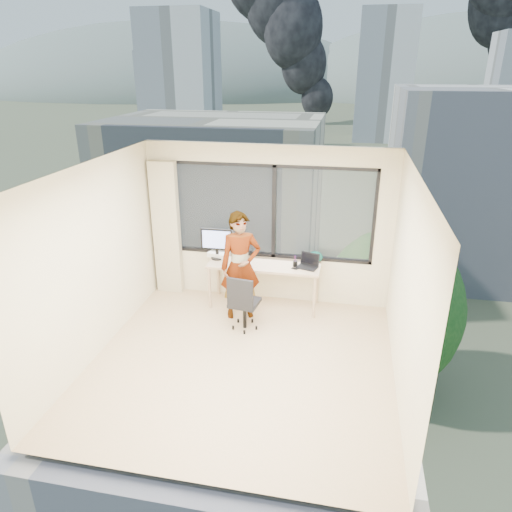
% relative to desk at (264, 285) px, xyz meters
% --- Properties ---
extents(floor, '(4.00, 4.00, 0.01)m').
position_rel_desk_xyz_m(floor, '(0.00, -1.66, -0.38)').
color(floor, tan).
rests_on(floor, ground).
extents(ceiling, '(4.00, 4.00, 0.01)m').
position_rel_desk_xyz_m(ceiling, '(0.00, -1.66, 2.23)').
color(ceiling, white).
rests_on(ceiling, ground).
extents(wall_front, '(4.00, 0.01, 2.60)m').
position_rel_desk_xyz_m(wall_front, '(0.00, -3.66, 0.93)').
color(wall_front, beige).
rests_on(wall_front, ground).
extents(wall_left, '(0.01, 4.00, 2.60)m').
position_rel_desk_xyz_m(wall_left, '(-2.00, -1.66, 0.93)').
color(wall_left, beige).
rests_on(wall_left, ground).
extents(wall_right, '(0.01, 4.00, 2.60)m').
position_rel_desk_xyz_m(wall_right, '(2.00, -1.66, 0.93)').
color(wall_right, beige).
rests_on(wall_right, ground).
extents(window_wall, '(3.30, 0.16, 1.55)m').
position_rel_desk_xyz_m(window_wall, '(0.05, 0.34, 1.15)').
color(window_wall, black).
rests_on(window_wall, ground).
extents(curtain, '(0.45, 0.14, 2.30)m').
position_rel_desk_xyz_m(curtain, '(-1.72, 0.22, 0.77)').
color(curtain, beige).
rests_on(curtain, floor).
extents(desk, '(1.80, 0.60, 0.75)m').
position_rel_desk_xyz_m(desk, '(0.00, 0.00, 0.00)').
color(desk, tan).
rests_on(desk, floor).
extents(chair, '(0.52, 0.52, 0.91)m').
position_rel_desk_xyz_m(chair, '(-0.15, -0.77, 0.08)').
color(chair, black).
rests_on(chair, floor).
extents(person, '(0.73, 0.60, 1.71)m').
position_rel_desk_xyz_m(person, '(-0.30, -0.40, 0.48)').
color(person, '#2D2D33').
rests_on(person, floor).
extents(monitor, '(0.53, 0.12, 0.52)m').
position_rel_desk_xyz_m(monitor, '(-0.80, 0.07, 0.64)').
color(monitor, black).
rests_on(monitor, desk).
extents(game_console, '(0.38, 0.34, 0.08)m').
position_rel_desk_xyz_m(game_console, '(-0.80, 0.18, 0.41)').
color(game_console, white).
rests_on(game_console, desk).
extents(laptop, '(0.39, 0.41, 0.20)m').
position_rel_desk_xyz_m(laptop, '(0.70, -0.03, 0.48)').
color(laptop, black).
rests_on(laptop, desk).
extents(cellphone, '(0.11, 0.08, 0.01)m').
position_rel_desk_xyz_m(cellphone, '(0.51, -0.11, 0.38)').
color(cellphone, black).
rests_on(cellphone, desk).
extents(pen_cup, '(0.09, 0.09, 0.09)m').
position_rel_desk_xyz_m(pen_cup, '(0.50, -0.01, 0.42)').
color(pen_cup, black).
rests_on(pen_cup, desk).
extents(handbag, '(0.24, 0.12, 0.19)m').
position_rel_desk_xyz_m(handbag, '(0.80, 0.23, 0.47)').
color(handbag, '#0C4D43').
rests_on(handbag, desk).
extents(exterior_ground, '(400.00, 400.00, 0.04)m').
position_rel_desk_xyz_m(exterior_ground, '(0.00, 118.34, -14.38)').
color(exterior_ground, '#515B3D').
rests_on(exterior_ground, ground).
extents(near_bldg_a, '(16.00, 12.00, 14.00)m').
position_rel_desk_xyz_m(near_bldg_a, '(-9.00, 28.34, -7.38)').
color(near_bldg_a, beige).
rests_on(near_bldg_a, exterior_ground).
extents(near_bldg_b, '(14.00, 13.00, 16.00)m').
position_rel_desk_xyz_m(near_bldg_b, '(12.00, 36.34, -6.38)').
color(near_bldg_b, white).
rests_on(near_bldg_b, exterior_ground).
extents(far_tower_a, '(14.00, 14.00, 28.00)m').
position_rel_desk_xyz_m(far_tower_a, '(-35.00, 93.34, -0.38)').
color(far_tower_a, silver).
rests_on(far_tower_a, exterior_ground).
extents(far_tower_b, '(13.00, 13.00, 30.00)m').
position_rel_desk_xyz_m(far_tower_b, '(8.00, 118.34, 0.62)').
color(far_tower_b, silver).
rests_on(far_tower_b, exterior_ground).
extents(far_tower_d, '(16.00, 14.00, 22.00)m').
position_rel_desk_xyz_m(far_tower_d, '(-60.00, 148.34, -3.38)').
color(far_tower_d, silver).
rests_on(far_tower_d, exterior_ground).
extents(hill_a, '(288.00, 216.00, 90.00)m').
position_rel_desk_xyz_m(hill_a, '(-120.00, 318.34, -14.38)').
color(hill_a, slate).
rests_on(hill_a, exterior_ground).
extents(tree_a, '(7.00, 7.00, 8.00)m').
position_rel_desk_xyz_m(tree_a, '(-16.00, 20.34, -10.38)').
color(tree_a, '#194A18').
rests_on(tree_a, exterior_ground).
extents(tree_b, '(7.60, 7.60, 9.00)m').
position_rel_desk_xyz_m(tree_b, '(4.00, 16.34, -9.88)').
color(tree_b, '#194A18').
rests_on(tree_b, exterior_ground).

